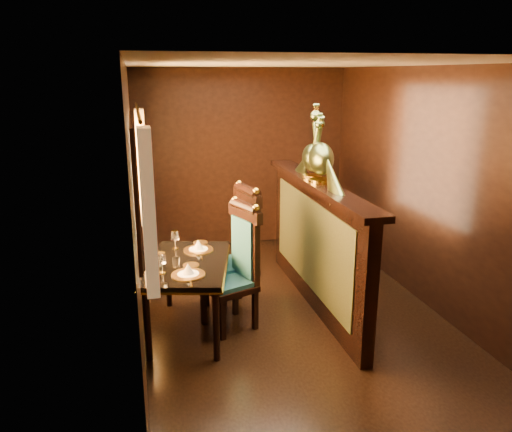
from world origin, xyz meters
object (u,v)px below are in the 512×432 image
at_px(chair_right, 240,245).
at_px(peacock_right, 313,145).
at_px(chair_left, 239,262).
at_px(dining_table, 188,268).
at_px(peacock_left, 322,144).

bearing_deg(chair_right, peacock_right, -8.50).
height_order(chair_left, peacock_right, peacock_right).
height_order(chair_right, peacock_right, peacock_right).
distance_m(dining_table, chair_left, 0.50).
relative_size(chair_left, peacock_right, 1.84).
bearing_deg(chair_right, chair_left, -118.01).
relative_size(dining_table, chair_right, 1.00).
relative_size(dining_table, chair_left, 1.06).
relative_size(chair_left, peacock_left, 1.64).
bearing_deg(chair_left, chair_right, 55.26).
distance_m(chair_right, peacock_left, 1.32).
distance_m(dining_table, peacock_right, 1.79).
height_order(dining_table, peacock_left, peacock_left).
bearing_deg(chair_left, dining_table, 161.97).
xyz_separation_m(chair_left, peacock_right, (0.88, 0.42, 1.04)).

